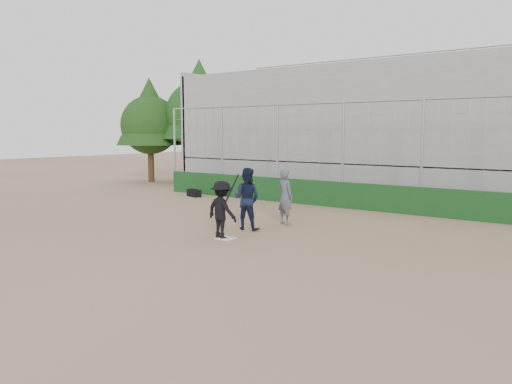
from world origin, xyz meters
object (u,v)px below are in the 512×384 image
Objects in this scene: umpire at (285,199)px; catcher_crouched at (247,209)px; equipment_bag at (194,193)px; batter_at_plate at (222,210)px.

catcher_crouched is at bearing 91.54° from umpire.
catcher_crouched is 0.78× the size of umpire.
catcher_crouched is at bearing -35.59° from equipment_bag.
catcher_crouched is (-0.18, 1.36, -0.17)m from batter_at_plate.
equipment_bag is (-6.56, 4.69, -0.46)m from catcher_crouched.
batter_at_plate is 1.41× the size of catcher_crouched.
batter_at_plate is at bearing -41.93° from equipment_bag.
umpire is (0.45, 1.39, 0.17)m from catcher_crouched.
catcher_crouched is 1.51× the size of equipment_bag.
umpire reaches higher than equipment_bag.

